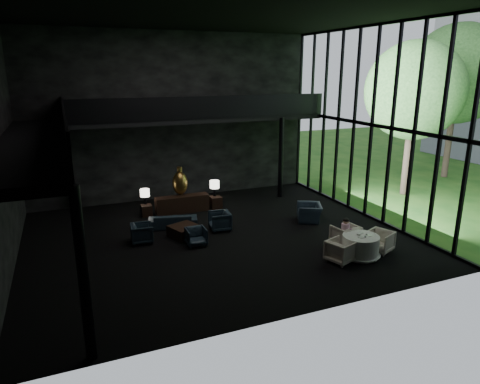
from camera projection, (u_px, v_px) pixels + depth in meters
name	position (u px, v px, depth m)	size (l,w,h in m)	color
floor	(217.00, 237.00, 16.48)	(14.00, 12.00, 0.02)	black
ceiling	(214.00, 14.00, 14.29)	(14.00, 12.00, 0.02)	black
wall_back	(175.00, 117.00, 20.72)	(14.00, 0.04, 8.00)	black
wall_front	(300.00, 167.00, 10.05)	(14.00, 0.04, 8.00)	black
curtain_wall	(372.00, 125.00, 17.94)	(0.20, 12.00, 8.00)	black
mezzanine_left	(32.00, 144.00, 13.18)	(2.00, 12.00, 0.25)	black
mezzanine_back	(201.00, 119.00, 20.20)	(12.00, 2.00, 0.25)	black
railing_left	(65.00, 123.00, 13.38)	(0.06, 12.00, 1.00)	black
railing_back	(207.00, 107.00, 19.14)	(12.00, 0.06, 1.00)	black
column_sw	(83.00, 277.00, 9.03)	(0.24, 0.24, 4.00)	black
column_nw	(69.00, 168.00, 19.16)	(0.24, 0.24, 4.00)	black
column_ne	(281.00, 158.00, 21.25)	(0.24, 0.24, 4.00)	black
tree_near	(414.00, 91.00, 20.87)	(4.80, 4.80, 7.65)	#382D23
tree_far	(458.00, 74.00, 24.28)	(5.60, 5.60, 8.80)	#382D23
console	(182.00, 204.00, 19.31)	(2.40, 0.55, 0.76)	black
bronze_urn	(180.00, 183.00, 19.27)	(0.69, 0.69, 1.28)	gold
side_table_left	(147.00, 210.00, 18.83)	(0.45, 0.45, 0.50)	black
table_lamp_left	(145.00, 193.00, 18.77)	(0.41, 0.41, 0.68)	black
side_table_right	(216.00, 202.00, 19.91)	(0.50, 0.50, 0.55)	black
table_lamp_right	(215.00, 185.00, 19.81)	(0.44, 0.44, 0.74)	black
sofa	(173.00, 219.00, 17.44)	(1.85, 0.54, 0.72)	#1E2B34
lounge_armchair_west	(142.00, 232.00, 15.89)	(0.79, 0.74, 0.81)	black
lounge_armchair_east	(220.00, 219.00, 17.12)	(0.86, 0.81, 0.89)	black
lounge_armchair_south	(196.00, 236.00, 15.65)	(0.67, 0.62, 0.69)	black
window_armchair	(310.00, 209.00, 18.16)	(1.16, 0.75, 1.01)	#222C36
coffee_table	(185.00, 231.00, 16.47)	(1.00, 1.00, 0.45)	black
dining_table	(360.00, 247.00, 14.73)	(1.41, 1.41, 0.75)	white
dining_chair_north	(346.00, 233.00, 15.56)	(0.95, 0.89, 0.97)	beige
dining_chair_east	(380.00, 239.00, 15.10)	(0.86, 0.81, 0.89)	beige
dining_chair_west	(341.00, 249.00, 14.27)	(0.87, 0.82, 0.90)	beige
child	(346.00, 227.00, 15.40)	(0.30, 0.30, 0.65)	pink
plate_a	(361.00, 237.00, 14.49)	(0.22, 0.22, 0.01)	white
plate_b	(360.00, 233.00, 14.88)	(0.21, 0.21, 0.01)	white
saucer	(370.00, 236.00, 14.61)	(0.17, 0.17, 0.01)	white
coffee_cup	(367.00, 234.00, 14.65)	(0.08, 0.08, 0.06)	white
cereal_bowl	(359.00, 234.00, 14.64)	(0.16, 0.16, 0.08)	white
cream_pot	(365.00, 236.00, 14.46)	(0.06, 0.06, 0.07)	#99999E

